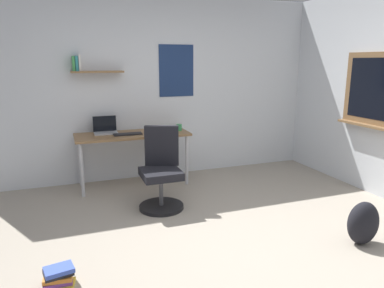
{
  "coord_description": "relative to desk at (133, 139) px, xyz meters",
  "views": [
    {
      "loc": [
        -1.31,
        -2.67,
        1.69
      ],
      "look_at": [
        -0.08,
        0.73,
        0.85
      ],
      "focal_mm": 33.5,
      "sensor_mm": 36.0,
      "label": 1
    }
  ],
  "objects": [
    {
      "name": "ground_plane",
      "position": [
        0.44,
        -2.08,
        -0.66
      ],
      "size": [
        5.2,
        5.2,
        0.0
      ],
      "primitive_type": "plane",
      "color": "#9E9384",
      "rests_on": "ground"
    },
    {
      "name": "wall_back",
      "position": [
        0.44,
        0.37,
        0.65
      ],
      "size": [
        5.0,
        0.3,
        2.6
      ],
      "color": "silver",
      "rests_on": "ground"
    },
    {
      "name": "desk",
      "position": [
        0.0,
        0.0,
        0.0
      ],
      "size": [
        1.52,
        0.58,
        0.73
      ],
      "color": "olive",
      "rests_on": "ground"
    },
    {
      "name": "office_chair",
      "position": [
        0.16,
        -0.87,
        -0.25
      ],
      "size": [
        0.53,
        0.55,
        0.95
      ],
      "color": "black",
      "rests_on": "ground"
    },
    {
      "name": "laptop",
      "position": [
        -0.34,
        0.14,
        0.13
      ],
      "size": [
        0.31,
        0.21,
        0.23
      ],
      "color": "#ADAFB5",
      "rests_on": "desk"
    },
    {
      "name": "keyboard",
      "position": [
        -0.08,
        -0.07,
        0.09
      ],
      "size": [
        0.37,
        0.13,
        0.02
      ],
      "primitive_type": "cube",
      "color": "black",
      "rests_on": "desk"
    },
    {
      "name": "computer_mouse",
      "position": [
        0.2,
        -0.07,
        0.09
      ],
      "size": [
        0.1,
        0.06,
        0.03
      ],
      "primitive_type": "ellipsoid",
      "color": "#262628",
      "rests_on": "desk"
    },
    {
      "name": "coffee_mug",
      "position": [
        0.66,
        -0.02,
        0.12
      ],
      "size": [
        0.08,
        0.08,
        0.09
      ],
      "primitive_type": "cylinder",
      "color": "#338C4C",
      "rests_on": "desk"
    },
    {
      "name": "backpack",
      "position": [
        1.7,
        -2.39,
        -0.45
      ],
      "size": [
        0.32,
        0.22,
        0.42
      ],
      "primitive_type": "ellipsoid",
      "color": "black",
      "rests_on": "ground"
    },
    {
      "name": "book_stack_on_floor",
      "position": [
        -1.0,
        -2.11,
        -0.57
      ],
      "size": [
        0.24,
        0.21,
        0.16
      ],
      "color": "gold",
      "rests_on": "ground"
    }
  ]
}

